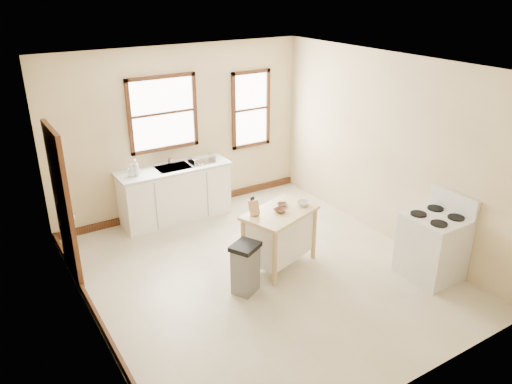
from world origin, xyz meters
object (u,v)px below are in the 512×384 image
Objects in this scene: kitchen_island at (279,238)px; pepper_grinder at (257,209)px; dish_rack at (202,160)px; bowl_a at (280,210)px; soap_bottle_b at (131,170)px; gas_stove at (434,237)px; trash_bin at (245,268)px; soap_bottle_a at (136,167)px; bowl_c at (303,203)px; knife_block at (254,208)px; bowl_b at (282,205)px.

pepper_grinder reaches higher than kitchen_island.
dish_rack is 2.36× the size of bowl_a.
gas_stove reaches higher than soap_bottle_b.
gas_stove is at bearing -44.45° from dish_rack.
bowl_a is (0.14, -2.09, -0.12)m from dish_rack.
trash_bin is at bearing -174.84° from kitchen_island.
soap_bottle_a is at bearing -162.93° from dish_rack.
soap_bottle_b is 2.58m from trash_bin.
trash_bin is at bearing -164.60° from bowl_c.
soap_bottle_a reaches higher than trash_bin.
pepper_grinder is at bearing 158.80° from bowl_a.
dish_rack is 2.69× the size of pepper_grinder.
knife_block is 0.81m from trash_bin.
bowl_a is 0.19m from bowl_b.
soap_bottle_a is at bearing 115.66° from pepper_grinder.
pepper_grinder is 0.13× the size of gas_stove.
dish_rack is 2.15m from kitchen_island.
soap_bottle_a reaches higher than soap_bottle_b.
dish_rack reaches higher than pepper_grinder.
pepper_grinder reaches higher than bowl_a.
dish_rack is 2.78× the size of bowl_b.
bowl_c is at bearing -12.28° from knife_block.
pepper_grinder is 2.38m from gas_stove.
gas_stove is (1.19, -1.31, -0.28)m from bowl_c.
gas_stove is at bearing -40.46° from knife_block.
dish_rack is at bearing 85.57° from pepper_grinder.
soap_bottle_a reaches higher than bowl_a.
soap_bottle_a is 2.47m from bowl_a.
soap_bottle_a is 1.79× the size of bowl_b.
soap_bottle_a is at bearing 120.72° from bowl_a.
gas_stove reaches higher than pepper_grinder.
soap_bottle_b is 1.20m from dish_rack.
soap_bottle_a is at bearing 18.78° from soap_bottle_b.
gas_stove is at bearing -58.26° from kitchen_island.
bowl_b is at bearing 135.16° from gas_stove.
knife_block is 1.17× the size of bowl_a.
kitchen_island is at bearing -4.43° from trash_bin.
soap_bottle_a is 0.38× the size of trash_bin.
knife_block is at bearing 147.98° from kitchen_island.
soap_bottle_b is 1.12× the size of bowl_c.
bowl_b is at bearing 3.48° from pepper_grinder.
trash_bin is at bearing -152.90° from bowl_b.
kitchen_island is at bearing -40.75° from soap_bottle_b.
trash_bin is at bearing -58.19° from soap_bottle_a.
knife_block is 0.75m from bowl_c.
soap_bottle_a reaches higher than knife_block.
soap_bottle_b is 2.47m from bowl_b.
soap_bottle_b is at bearing -162.68° from dish_rack.
knife_block is 0.17× the size of gas_stove.
soap_bottle_b is (-0.08, -0.00, -0.03)m from soap_bottle_a.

